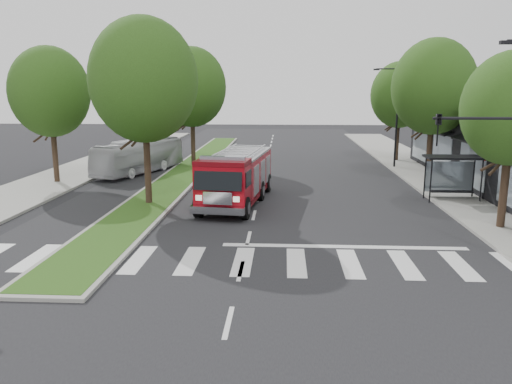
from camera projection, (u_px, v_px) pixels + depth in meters
The scene contains 14 objects.
ground at pixel (249, 238), 21.69m from camera, with size 140.00×140.00×0.00m, color black.
sidewalk_right at pixel (462, 193), 30.77m from camera, with size 5.00×80.00×0.15m, color gray.
sidewalk_left at pixel (36, 188), 32.24m from camera, with size 5.00×80.00×0.15m, color gray.
median at pixel (189, 169), 39.59m from camera, with size 3.00×50.00×0.15m.
bus_shelter at pixel (453, 166), 28.63m from camera, with size 3.20×1.60×2.61m.
tree_right_near at pixel (512, 109), 21.89m from camera, with size 4.40×4.40×8.05m.
tree_right_mid at pixel (434, 87), 33.43m from camera, with size 5.60×5.60×9.72m.
tree_right_far at pixel (400, 95), 43.33m from camera, with size 5.00×5.00×8.73m.
tree_median_near at pixel (144, 80), 26.49m from camera, with size 5.80×5.80×10.16m.
tree_median_far at pixel (192, 87), 40.24m from camera, with size 5.60×5.60×9.72m.
tree_left_mid at pixel (50, 92), 32.92m from camera, with size 5.20×5.20×9.16m.
streetlight_right_far at pixel (395, 113), 39.76m from camera, with size 2.11×0.20×8.00m.
fire_engine at pixel (237, 177), 28.05m from camera, with size 3.76×9.18×3.09m.
city_bus at pixel (140, 156), 38.25m from camera, with size 2.15×9.19×2.56m, color silver.
Camera 1 is at (1.48, -20.77, 6.38)m, focal length 35.00 mm.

